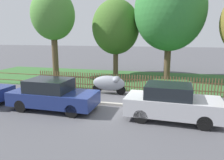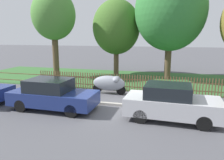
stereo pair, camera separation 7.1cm
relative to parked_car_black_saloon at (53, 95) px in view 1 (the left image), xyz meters
The scene contains 10 objects.
ground_plane 3.46m from the parked_car_black_saloon, 20.58° to the left, with size 120.00×120.00×0.00m, color #4C4C51.
kerb_stone 3.48m from the parked_car_black_saloon, 22.15° to the left, with size 29.05×0.20×0.12m, color #9E998E.
grass_strip 8.79m from the parked_car_black_saloon, 68.80° to the left, with size 29.05×7.92×0.01m, color #33602D.
park_fence 5.27m from the parked_car_black_saloon, 53.06° to the left, with size 29.05×0.05×1.08m.
parked_car_black_saloon is the anchor object (origin of this frame).
parked_car_navy_estate 5.43m from the parked_car_black_saloon, ahead, with size 3.88×1.82×1.50m.
covered_motorcycle 3.85m from the parked_car_black_saloon, 60.82° to the left, with size 2.06×0.74×1.12m.
tree_nearest_kerb 9.41m from the parked_car_black_saloon, 117.91° to the left, with size 3.49×3.49×7.10m.
tree_behind_motorcycle 10.59m from the parked_car_black_saloon, 86.48° to the left, with size 4.11×4.11×6.54m.
tree_mid_park 11.30m from the parked_car_black_saloon, 60.32° to the left, with size 5.39×5.39×8.46m.
Camera 1 is at (2.08, -10.11, 3.46)m, focal length 35.00 mm.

